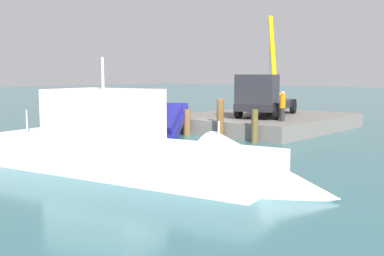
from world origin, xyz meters
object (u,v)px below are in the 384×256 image
object	(u,v)px
moored_yacht	(157,167)
dock_worker	(282,106)
crane_truck	(264,95)
salvaged_car	(163,126)

from	to	relation	value
moored_yacht	dock_worker	bearing A→B (deg)	-170.25
crane_truck	moored_yacht	distance (m)	14.99
salvaged_car	moored_yacht	bearing A→B (deg)	42.87
crane_truck	salvaged_car	distance (m)	7.23
salvaged_car	moored_yacht	xyz separation A→B (m)	(7.63, 7.08, -0.34)
dock_worker	crane_truck	bearing A→B (deg)	-125.43
salvaged_car	moored_yacht	world-z (taller)	moored_yacht
dock_worker	moored_yacht	world-z (taller)	moored_yacht
crane_truck	moored_yacht	size ratio (longest dim) A/B	0.59
crane_truck	moored_yacht	xyz separation A→B (m)	(14.18, 4.47, -1.94)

